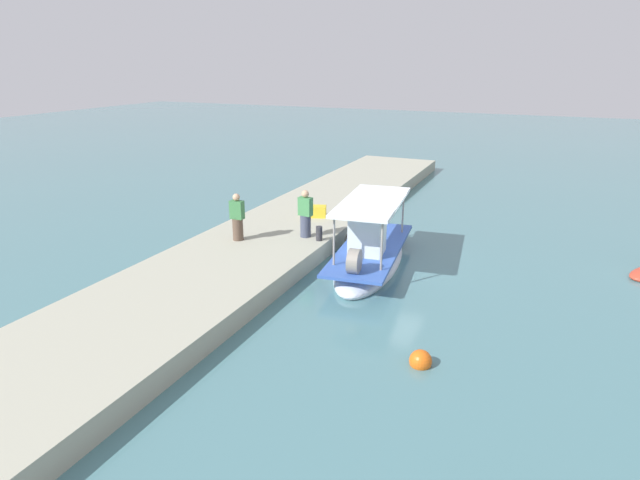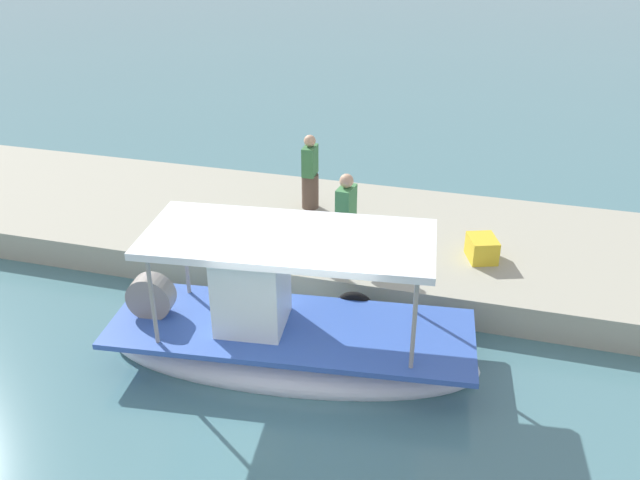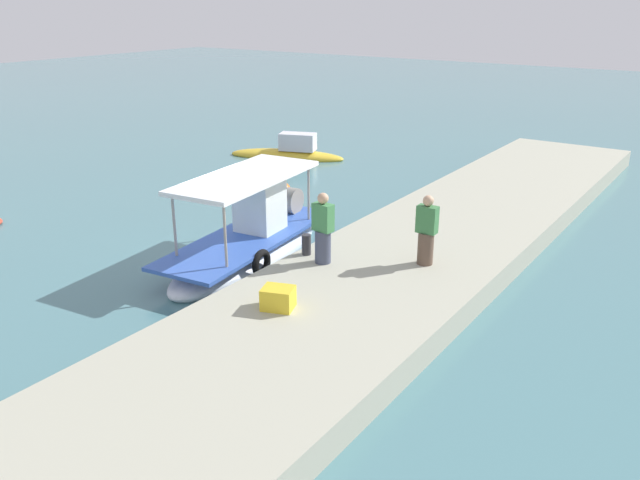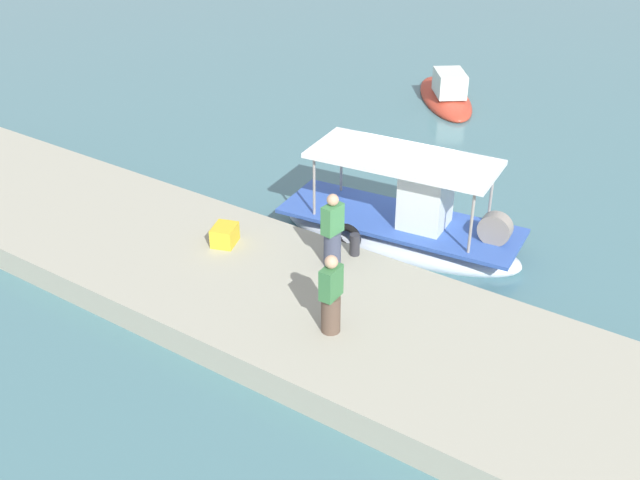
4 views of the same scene
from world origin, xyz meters
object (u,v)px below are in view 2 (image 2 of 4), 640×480
(fisherman_by_crate, at_px, (346,221))
(fisherman_near_bollard, at_px, (310,175))
(mooring_bollard, at_px, (327,259))
(main_fishing_boat, at_px, (285,337))
(cargo_crate, at_px, (482,248))

(fisherman_by_crate, bearing_deg, fisherman_near_bollard, -57.48)
(mooring_bollard, bearing_deg, fisherman_near_bollard, -67.45)
(main_fishing_boat, bearing_deg, fisherman_by_crate, -98.20)
(fisherman_near_bollard, xyz_separation_m, mooring_bollard, (-1.16, 2.78, -0.53))
(main_fishing_boat, xyz_separation_m, fisherman_by_crate, (-0.39, -2.71, 1.00))
(fisherman_near_bollard, bearing_deg, fisherman_by_crate, 122.52)
(cargo_crate, bearing_deg, fisherman_by_crate, 14.00)
(fisherman_by_crate, bearing_deg, cargo_crate, -166.00)
(fisherman_near_bollard, relative_size, mooring_bollard, 3.29)
(fisherman_near_bollard, height_order, cargo_crate, fisherman_near_bollard)
(fisherman_by_crate, xyz_separation_m, mooring_bollard, (0.20, 0.65, -0.55))
(main_fishing_boat, relative_size, fisherman_by_crate, 3.67)
(main_fishing_boat, xyz_separation_m, fisherman_near_bollard, (0.97, -4.84, 0.98))
(mooring_bollard, bearing_deg, cargo_crate, -155.32)
(mooring_bollard, bearing_deg, main_fishing_boat, 84.81)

